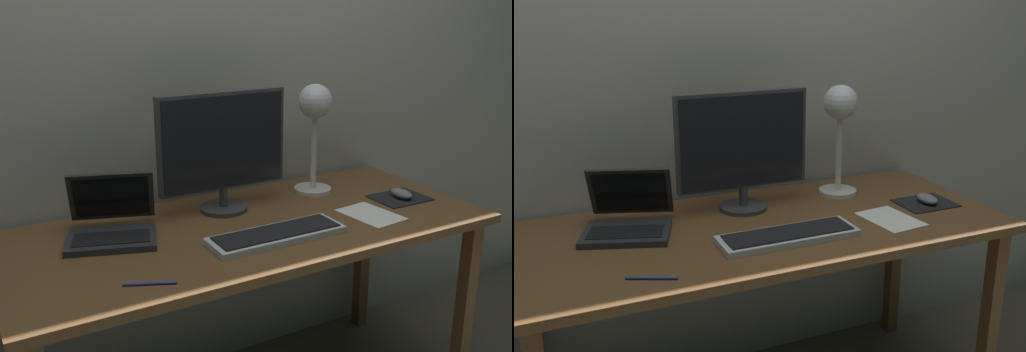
{
  "view_description": "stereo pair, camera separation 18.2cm",
  "coord_description": "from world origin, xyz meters",
  "views": [
    {
      "loc": [
        -0.86,
        -1.57,
        1.45
      ],
      "look_at": [
        -0.0,
        -0.05,
        0.92
      ],
      "focal_mm": 40.93,
      "sensor_mm": 36.0,
      "label": 1
    },
    {
      "loc": [
        -0.7,
        -1.65,
        1.45
      ],
      "look_at": [
        -0.0,
        -0.05,
        0.92
      ],
      "focal_mm": 40.93,
      "sensor_mm": 36.0,
      "label": 2
    }
  ],
  "objects": [
    {
      "name": "mousepad",
      "position": [
        0.61,
        -0.05,
        0.74
      ],
      "size": [
        0.2,
        0.16,
        0.0
      ],
      "primitive_type": "cube",
      "color": "black",
      "rests_on": "desk"
    },
    {
      "name": "mouse",
      "position": [
        0.61,
        -0.06,
        0.76
      ],
      "size": [
        0.06,
        0.1,
        0.03
      ],
      "primitive_type": "ellipsoid",
      "color": "slate",
      "rests_on": "mousepad"
    },
    {
      "name": "keyboard_main",
      "position": [
        0.02,
        -0.14,
        0.75
      ],
      "size": [
        0.44,
        0.14,
        0.03
      ],
      "color": "silver",
      "rests_on": "desk"
    },
    {
      "name": "back_wall",
      "position": [
        0.0,
        0.4,
        1.3
      ],
      "size": [
        4.8,
        0.06,
        2.6
      ],
      "primitive_type": "cube",
      "color": "#A8A099",
      "rests_on": "ground"
    },
    {
      "name": "laptop",
      "position": [
        -0.42,
        0.13,
        0.8
      ],
      "size": [
        0.34,
        0.34,
        0.19
      ],
      "color": "#28282B",
      "rests_on": "desk"
    },
    {
      "name": "paper_sheet_near_mouse",
      "position": [
        0.41,
        -0.13,
        0.74
      ],
      "size": [
        0.17,
        0.22,
        0.0
      ],
      "primitive_type": "cube",
      "rotation": [
        0.0,
        0.0,
        0.1
      ],
      "color": "white",
      "rests_on": "desk"
    },
    {
      "name": "monitor",
      "position": [
        -0.01,
        0.16,
        0.97
      ],
      "size": [
        0.47,
        0.17,
        0.42
      ],
      "color": "#38383A",
      "rests_on": "desk"
    },
    {
      "name": "pen",
      "position": [
        -0.43,
        -0.25,
        0.74
      ],
      "size": [
        0.13,
        0.06,
        0.01
      ],
      "primitive_type": "cylinder",
      "rotation": [
        0.0,
        1.57,
        -0.42
      ],
      "color": "#2633A5",
      "rests_on": "desk"
    },
    {
      "name": "desk",
      "position": [
        0.0,
        0.0,
        0.66
      ],
      "size": [
        1.6,
        0.7,
        0.74
      ],
      "color": "brown",
      "rests_on": "ground"
    },
    {
      "name": "desk_lamp",
      "position": [
        0.38,
        0.18,
        1.04
      ],
      "size": [
        0.14,
        0.14,
        0.41
      ],
      "color": "beige",
      "rests_on": "desk"
    }
  ]
}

